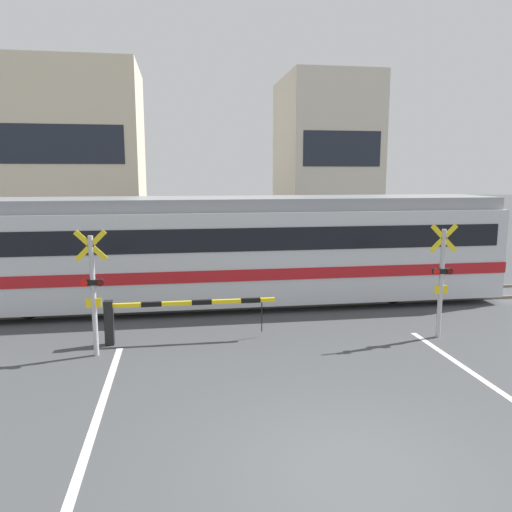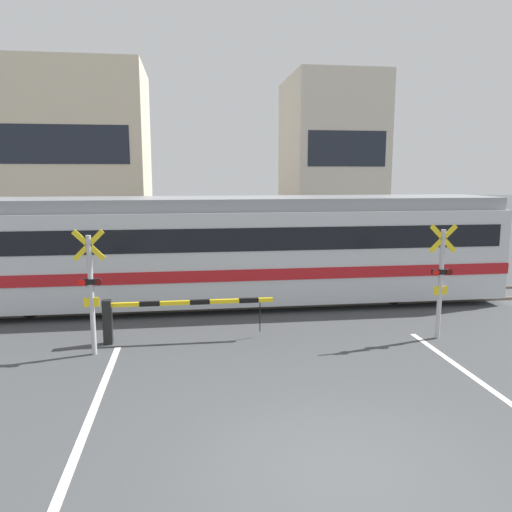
% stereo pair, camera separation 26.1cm
% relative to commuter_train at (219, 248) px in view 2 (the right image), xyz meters
% --- Properties ---
extents(ground_plane, '(160.00, 160.00, 0.00)m').
position_rel_commuter_train_xyz_m(ground_plane, '(1.01, -8.92, -1.73)').
color(ground_plane, '#444749').
extents(rail_track_near, '(50.00, 0.10, 0.08)m').
position_rel_commuter_train_xyz_m(rail_track_near, '(1.01, -0.72, -1.69)').
color(rail_track_near, '#6B6051').
rests_on(rail_track_near, ground_plane).
extents(rail_track_far, '(50.00, 0.10, 0.08)m').
position_rel_commuter_train_xyz_m(rail_track_far, '(1.01, 0.72, -1.69)').
color(rail_track_far, '#6B6051').
rests_on(rail_track_far, ground_plane).
extents(road_stripe_left, '(0.14, 9.36, 0.01)m').
position_rel_commuter_train_xyz_m(road_stripe_left, '(-2.54, -8.24, -1.72)').
color(road_stripe_left, white).
rests_on(road_stripe_left, ground_plane).
extents(commuter_train, '(16.99, 2.82, 3.22)m').
position_rel_commuter_train_xyz_m(commuter_train, '(0.00, 0.00, 0.00)').
color(commuter_train, silver).
rests_on(commuter_train, ground_plane).
extents(crossing_barrier_near, '(3.98, 0.20, 1.05)m').
position_rel_commuter_train_xyz_m(crossing_barrier_near, '(-1.72, -3.26, -0.99)').
color(crossing_barrier_near, black).
rests_on(crossing_barrier_near, ground_plane).
extents(crossing_barrier_far, '(3.98, 0.20, 1.05)m').
position_rel_commuter_train_xyz_m(crossing_barrier_far, '(3.74, 3.03, -0.99)').
color(crossing_barrier_far, black).
rests_on(crossing_barrier_far, ground_plane).
extents(crossing_signal_left, '(0.68, 0.15, 2.76)m').
position_rel_commuter_train_xyz_m(crossing_signal_left, '(-2.99, -3.92, -0.21)').
color(crossing_signal_left, '#B2B2B7').
rests_on(crossing_signal_left, ground_plane).
extents(crossing_signal_right, '(0.68, 0.15, 2.76)m').
position_rel_commuter_train_xyz_m(crossing_signal_right, '(5.01, -3.92, -0.21)').
color(crossing_signal_right, '#B2B2B7').
rests_on(crossing_signal_right, ground_plane).
extents(pedestrian, '(0.38, 0.22, 1.58)m').
position_rel_commuter_train_xyz_m(pedestrian, '(2.63, 5.17, -0.83)').
color(pedestrian, '#33384C').
rests_on(pedestrian, ground_plane).
extents(building_left_of_street, '(7.86, 6.55, 9.76)m').
position_rel_commuter_train_xyz_m(building_left_of_street, '(-7.07, 15.15, 3.15)').
color(building_left_of_street, beige).
rests_on(building_left_of_street, ground_plane).
extents(building_right_of_street, '(5.19, 6.55, 9.54)m').
position_rel_commuter_train_xyz_m(building_right_of_street, '(7.75, 15.15, 3.05)').
color(building_right_of_street, beige).
rests_on(building_right_of_street, ground_plane).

